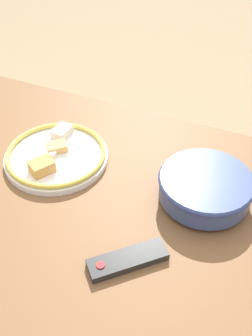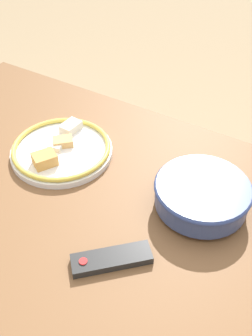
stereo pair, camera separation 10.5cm
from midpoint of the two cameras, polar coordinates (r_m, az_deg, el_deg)
dining_table at (r=1.08m, az=-5.13°, el=-8.54°), size 1.58×0.89×0.77m
noodle_bowl at (r=1.01m, az=8.56°, el=-2.85°), size 0.24×0.24×0.08m
food_plate at (r=1.17m, az=-12.68°, el=1.72°), size 0.30×0.30×0.05m
tv_remote at (r=0.91m, az=-3.17°, el=-13.32°), size 0.17×0.17×0.02m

